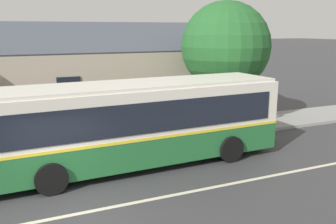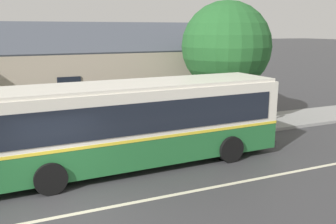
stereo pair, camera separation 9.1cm
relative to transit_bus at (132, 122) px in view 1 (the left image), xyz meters
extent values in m
plane|color=#38383A|center=(-2.82, -2.90, -1.63)|extent=(300.00, 300.00, 0.00)
cube|color=gray|center=(-2.82, 3.10, -1.56)|extent=(60.00, 3.00, 0.15)
cube|color=beige|center=(-2.82, -2.90, -1.63)|extent=(60.00, 0.16, 0.01)
cube|color=tan|center=(-1.24, 9.75, 0.22)|extent=(21.59, 8.32, 3.70)
cube|color=#424751|center=(-1.24, 7.67, 2.82)|extent=(22.19, 4.22, 1.67)
cube|color=#424751|center=(-1.24, 11.83, 2.82)|extent=(22.19, 4.22, 1.67)
cube|color=black|center=(-1.24, 5.56, 0.40)|extent=(1.10, 0.06, 1.30)
cube|color=black|center=(6.31, 5.56, 0.40)|extent=(1.10, 0.06, 1.30)
cube|color=#4C3323|center=(1.99, 5.56, -0.58)|extent=(1.00, 0.06, 2.10)
cube|color=#236633|center=(-0.02, 0.00, -0.86)|extent=(11.20, 2.86, 1.00)
cube|color=yellow|center=(-0.02, 0.00, -0.31)|extent=(11.22, 2.88, 0.10)
cube|color=silver|center=(-0.02, 0.00, 0.51)|extent=(11.20, 2.86, 1.54)
cube|color=silver|center=(-0.02, 0.00, 1.34)|extent=(10.97, 2.73, 0.12)
cube|color=black|center=(-0.06, 1.26, 0.41)|extent=(10.23, 0.36, 1.04)
cube|color=black|center=(0.02, -1.27, 0.41)|extent=(10.23, 0.36, 1.04)
cube|color=black|center=(5.56, 0.18, 0.41)|extent=(0.11, 2.20, 1.04)
cube|color=black|center=(5.56, 0.18, 1.14)|extent=(0.10, 1.75, 0.24)
cube|color=black|center=(5.58, 0.18, -1.23)|extent=(0.16, 2.50, 0.28)
cube|color=#192D99|center=(-1.45, 1.22, -0.86)|extent=(3.11, 0.13, 0.70)
cube|color=black|center=(4.28, 1.41, -0.22)|extent=(0.90, 0.06, 2.29)
cylinder|color=black|center=(3.39, 1.36, -1.13)|extent=(1.01, 0.31, 1.00)
cylinder|color=black|center=(3.47, -1.14, -1.13)|extent=(1.01, 0.31, 1.00)
cylinder|color=black|center=(-3.11, 1.15, -1.13)|extent=(1.01, 0.31, 1.00)
cylinder|color=black|center=(-3.03, -1.35, -1.13)|extent=(1.01, 0.31, 1.00)
cylinder|color=#4C3828|center=(6.26, 3.77, -0.34)|extent=(0.39, 0.39, 2.58)
sphere|color=#235B28|center=(6.26, 3.77, 2.40)|extent=(4.48, 4.48, 4.48)
cylinder|color=gray|center=(7.15, 2.10, -0.28)|extent=(0.07, 0.07, 2.40)
cube|color=#1959A5|center=(7.15, 2.08, 0.67)|extent=(0.36, 0.03, 0.48)
camera|label=1|loc=(-4.13, -12.34, 3.24)|focal=40.00mm
camera|label=2|loc=(-4.05, -12.38, 3.24)|focal=40.00mm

